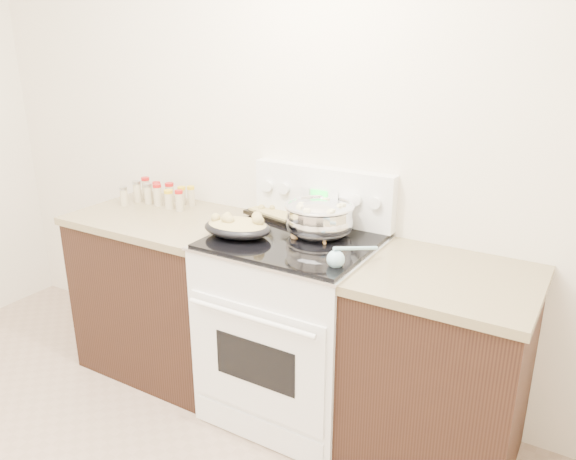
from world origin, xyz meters
The scene contains 9 objects.
counter_left centered at (-0.48, 1.43, 0.46)m, with size 0.93×0.67×0.92m.
counter_right centered at (1.08, 1.43, 0.46)m, with size 0.73×0.67×0.92m.
kitchen_range centered at (0.35, 1.42, 0.49)m, with size 0.78×0.73×1.22m.
mixing_bowl centered at (0.43, 1.53, 1.02)m, with size 0.42×0.42×0.19m.
roasting_pan centered at (0.11, 1.31, 0.99)m, with size 0.36×0.27×0.12m.
baking_sheet centered at (0.17, 1.70, 0.96)m, with size 0.48×0.39×0.06m.
wooden_spoon centered at (0.38, 1.45, 0.95)m, with size 0.19×0.19×0.04m.
blue_ladle centered at (0.67, 1.24, 0.98)m, with size 0.14×0.25×0.10m.
spice_jars centered at (-0.63, 1.57, 0.98)m, with size 0.39×0.24×0.13m.
Camera 1 is at (1.59, -0.71, 1.86)m, focal length 35.00 mm.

